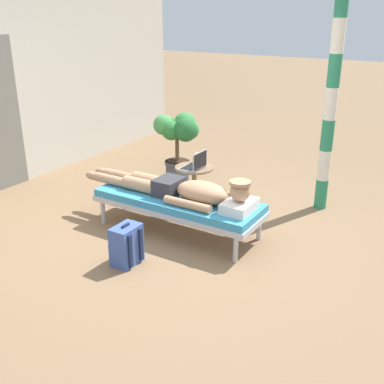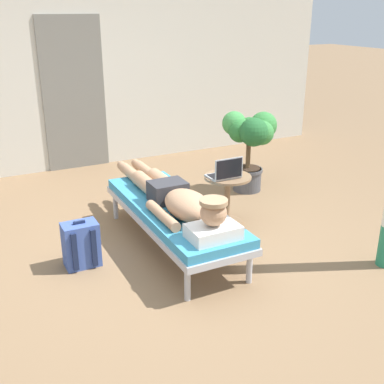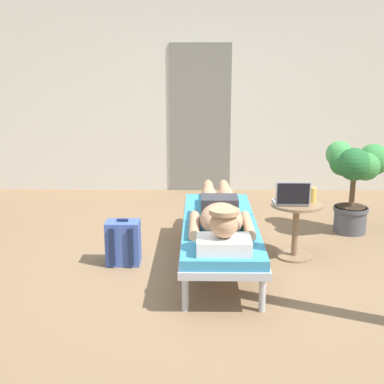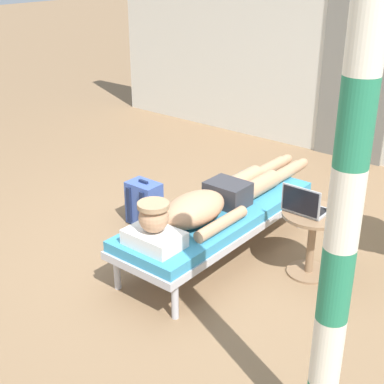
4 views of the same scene
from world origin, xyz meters
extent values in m
plane|color=#846647|center=(0.00, 0.00, 0.00)|extent=(40.00, 40.00, 0.00)
cube|color=beige|center=(0.17, 3.04, 1.35)|extent=(7.60, 0.20, 2.70)
cube|color=slate|center=(0.00, 2.93, 1.02)|extent=(0.84, 0.03, 2.04)
cylinder|color=#B7B7BC|center=(-0.11, 0.99, 0.14)|extent=(0.05, 0.05, 0.28)
cylinder|color=#B7B7BC|center=(0.45, 0.99, 0.14)|extent=(0.05, 0.05, 0.28)
cylinder|color=#B7B7BC|center=(-0.11, -0.74, 0.14)|extent=(0.05, 0.05, 0.28)
cylinder|color=#B7B7BC|center=(0.45, -0.74, 0.14)|extent=(0.05, 0.05, 0.28)
cube|color=#B7B7BC|center=(0.17, 0.13, 0.31)|extent=(0.66, 1.93, 0.06)
cube|color=teal|center=(0.17, 0.13, 0.38)|extent=(0.64, 1.89, 0.08)
cube|color=white|center=(0.17, -0.63, 0.47)|extent=(0.40, 0.28, 0.11)
sphere|color=tan|center=(0.17, -0.63, 0.64)|extent=(0.21, 0.21, 0.21)
cylinder|color=tan|center=(0.17, -0.63, 0.73)|extent=(0.22, 0.22, 0.03)
ellipsoid|color=tan|center=(0.17, -0.19, 0.54)|extent=(0.35, 0.60, 0.23)
cylinder|color=tan|center=(-0.05, -0.14, 0.46)|extent=(0.09, 0.55, 0.09)
cylinder|color=tan|center=(0.39, -0.14, 0.46)|extent=(0.09, 0.55, 0.09)
cube|color=#333338|center=(0.17, 0.24, 0.52)|extent=(0.33, 0.26, 0.19)
cylinder|color=tan|center=(0.08, 0.58, 0.49)|extent=(0.15, 0.42, 0.15)
cylinder|color=tan|center=(0.08, 1.01, 0.47)|extent=(0.11, 0.44, 0.11)
ellipsoid|color=tan|center=(0.08, 1.30, 0.47)|extent=(0.09, 0.20, 0.10)
cylinder|color=tan|center=(0.25, 0.58, 0.49)|extent=(0.15, 0.42, 0.15)
cylinder|color=tan|center=(0.25, 1.01, 0.47)|extent=(0.11, 0.44, 0.11)
ellipsoid|color=tan|center=(0.25, 1.30, 0.47)|extent=(0.09, 0.20, 0.10)
cylinder|color=#8C6B4C|center=(0.88, 0.35, 0.01)|extent=(0.34, 0.34, 0.02)
cylinder|color=#8C6B4C|center=(0.88, 0.35, 0.26)|extent=(0.06, 0.06, 0.48)
cylinder|color=#8C6B4C|center=(0.88, 0.35, 0.51)|extent=(0.48, 0.48, 0.02)
cube|color=#A5A8AD|center=(0.82, 0.35, 0.53)|extent=(0.31, 0.22, 0.02)
cube|color=black|center=(0.82, 0.36, 0.54)|extent=(0.27, 0.15, 0.00)
cube|color=#A5A8AD|center=(0.82, 0.24, 0.64)|extent=(0.31, 0.01, 0.21)
cube|color=black|center=(0.82, 0.23, 0.64)|extent=(0.29, 0.00, 0.19)
cylinder|color=gold|center=(1.03, 0.39, 0.59)|extent=(0.06, 0.06, 0.14)
cube|color=#3F59A5|center=(-0.70, 0.16, 0.20)|extent=(0.30, 0.20, 0.40)
cube|color=#3F59A5|center=(-0.70, 0.28, 0.13)|extent=(0.23, 0.04, 0.18)
cube|color=#192342|center=(-0.78, 0.05, 0.20)|extent=(0.04, 0.02, 0.34)
cube|color=#192342|center=(-0.61, 0.05, 0.20)|extent=(0.04, 0.02, 0.34)
cube|color=#192342|center=(-0.70, 0.16, 0.41)|extent=(0.10, 0.02, 0.02)
cylinder|color=#4C4C51|center=(1.61, 1.08, 0.14)|extent=(0.34, 0.34, 0.28)
cylinder|color=#4C4C51|center=(1.61, 1.08, 0.26)|extent=(0.37, 0.37, 0.04)
cylinder|color=#332319|center=(1.61, 1.08, 0.29)|extent=(0.31, 0.31, 0.01)
cylinder|color=brown|center=(1.61, 1.08, 0.48)|extent=(0.06, 0.06, 0.39)
sphere|color=#38843D|center=(1.80, 1.07, 0.80)|extent=(0.33, 0.33, 0.33)
sphere|color=#2D7233|center=(1.69, 1.20, 0.77)|extent=(0.23, 0.23, 0.23)
sphere|color=#429347|center=(1.48, 1.23, 0.82)|extent=(0.29, 0.29, 0.29)
sphere|color=#2D7233|center=(1.49, 1.10, 0.76)|extent=(0.27, 0.27, 0.27)
sphere|color=#23602D|center=(1.55, 0.90, 0.78)|extent=(0.33, 0.33, 0.33)
sphere|color=#38843D|center=(1.67, 0.91, 0.75)|extent=(0.29, 0.29, 0.29)
camera|label=1|loc=(-3.83, -2.52, 2.36)|focal=43.86mm
camera|label=2|loc=(-1.52, -3.59, 2.12)|focal=44.99mm
camera|label=3|loc=(-0.01, -4.15, 1.77)|focal=47.54mm
camera|label=4|loc=(2.50, -3.07, 2.33)|focal=51.50mm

